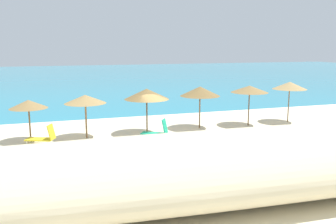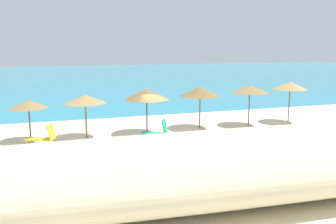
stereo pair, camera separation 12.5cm
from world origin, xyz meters
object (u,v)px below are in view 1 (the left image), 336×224
at_px(beach_umbrella_1, 28,104).
at_px(beach_umbrella_4, 200,91).
at_px(lounge_chair_1, 158,131).
at_px(cooler_box, 23,164).
at_px(lounge_chair_0, 43,137).
at_px(beach_umbrella_5, 250,89).
at_px(beach_umbrella_3, 147,94).
at_px(beach_umbrella_6, 290,86).
at_px(beach_umbrella_2, 85,99).

bearing_deg(beach_umbrella_1, beach_umbrella_4, 0.25).
distance_m(lounge_chair_1, cooler_box, 7.74).
bearing_deg(beach_umbrella_4, lounge_chair_1, -152.66).
bearing_deg(cooler_box, lounge_chair_0, 77.80).
distance_m(beach_umbrella_5, lounge_chair_0, 13.28).
bearing_deg(beach_umbrella_3, cooler_box, -146.69).
xyz_separation_m(beach_umbrella_1, beach_umbrella_6, (16.98, -0.13, 0.47)).
bearing_deg(lounge_chair_1, lounge_chair_0, 116.56).
bearing_deg(beach_umbrella_6, lounge_chair_0, -177.16).
relative_size(beach_umbrella_2, beach_umbrella_6, 0.89).
bearing_deg(cooler_box, beach_umbrella_6, 15.26).
bearing_deg(beach_umbrella_4, beach_umbrella_3, -174.43).
distance_m(beach_umbrella_2, beach_umbrella_6, 13.91).
bearing_deg(beach_umbrella_4, cooler_box, -155.16).
bearing_deg(beach_umbrella_1, beach_umbrella_2, -4.23).
relative_size(beach_umbrella_6, cooler_box, 6.05).
bearing_deg(beach_umbrella_4, lounge_chair_0, -174.20).
relative_size(beach_umbrella_5, cooler_box, 5.73).
xyz_separation_m(beach_umbrella_1, beach_umbrella_4, (10.32, 0.04, 0.31)).
xyz_separation_m(beach_umbrella_1, cooler_box, (-0.14, -4.80, -1.91)).
bearing_deg(beach_umbrella_1, beach_umbrella_5, -0.74).
bearing_deg(beach_umbrella_2, beach_umbrella_5, 0.26).
xyz_separation_m(beach_umbrella_6, lounge_chair_0, (-16.28, -0.81, -2.17)).
bearing_deg(cooler_box, beach_umbrella_4, 24.84).
bearing_deg(beach_umbrella_4, beach_umbrella_2, -177.85).
bearing_deg(lounge_chair_0, lounge_chair_1, -74.89).
relative_size(beach_umbrella_3, beach_umbrella_6, 0.97).
distance_m(beach_umbrella_6, cooler_box, 17.90).
bearing_deg(beach_umbrella_5, beach_umbrella_4, 176.32).
distance_m(beach_umbrella_1, beach_umbrella_3, 6.71).
bearing_deg(beach_umbrella_4, beach_umbrella_1, -179.75).
relative_size(beach_umbrella_1, lounge_chair_1, 1.48).
height_order(beach_umbrella_5, lounge_chair_1, beach_umbrella_5).
height_order(beach_umbrella_5, cooler_box, beach_umbrella_5).
xyz_separation_m(beach_umbrella_1, lounge_chair_1, (6.95, -1.70, -1.67)).
xyz_separation_m(lounge_chair_1, cooler_box, (-7.08, -3.10, -0.24)).
height_order(beach_umbrella_4, lounge_chair_0, beach_umbrella_4).
distance_m(beach_umbrella_6, lounge_chair_1, 10.38).
bearing_deg(cooler_box, lounge_chair_1, 23.62).
height_order(beach_umbrella_1, lounge_chair_0, beach_umbrella_1).
distance_m(beach_umbrella_2, lounge_chair_0, 3.10).
bearing_deg(lounge_chair_0, beach_umbrella_3, -61.96).
xyz_separation_m(beach_umbrella_5, lounge_chair_0, (-13.10, -0.75, -2.05)).
distance_m(beach_umbrella_1, cooler_box, 5.17).
xyz_separation_m(beach_umbrella_2, beach_umbrella_3, (3.62, -0.08, 0.16)).
bearing_deg(beach_umbrella_6, cooler_box, -164.74).
distance_m(beach_umbrella_3, lounge_chair_0, 6.36).
distance_m(beach_umbrella_4, lounge_chair_1, 4.28).
bearing_deg(lounge_chair_1, beach_umbrella_6, -47.53).
bearing_deg(lounge_chair_1, cooler_box, 147.18).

